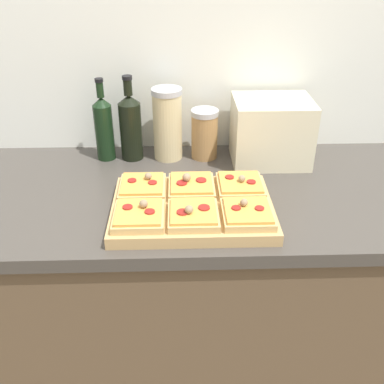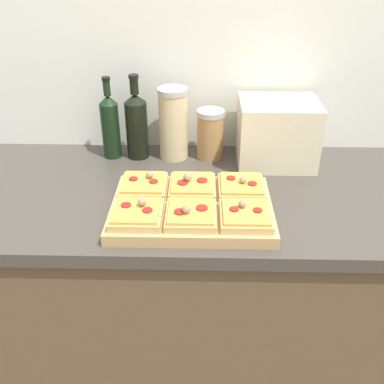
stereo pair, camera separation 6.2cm
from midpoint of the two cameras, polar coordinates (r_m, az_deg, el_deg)
name	(u,v)px [view 2 (the right image)]	position (r m, az deg, el deg)	size (l,w,h in m)	color
wall_back	(214,42)	(1.59, 4.02, 18.50)	(6.00, 0.06, 2.50)	silver
kitchen_counter	(210,296)	(1.65, 3.46, -13.08)	(2.63, 0.67, 0.88)	brown
cutting_board	(192,209)	(1.25, 1.39, -2.17)	(0.45, 0.32, 0.03)	tan
pizza_slice_back_left	(144,185)	(1.31, -4.80, 0.85)	(0.13, 0.14, 0.05)	tan
pizza_slice_back_center	(192,186)	(1.30, 1.40, 0.78)	(0.13, 0.14, 0.05)	tan
pizza_slice_back_right	(241,186)	(1.31, 7.65, 0.68)	(0.13, 0.14, 0.05)	tan
pizza_slice_front_left	(137,213)	(1.18, -5.52, -2.75)	(0.13, 0.14, 0.05)	tan
pizza_slice_front_center	(191,214)	(1.17, 1.38, -2.87)	(0.13, 0.14, 0.05)	tan
pizza_slice_front_right	(245,215)	(1.18, 8.30, -2.93)	(0.13, 0.14, 0.05)	tan
olive_oil_bottle	(110,125)	(1.57, -9.21, 8.36)	(0.06, 0.06, 0.28)	black
wine_bottle	(137,125)	(1.55, -5.90, 8.50)	(0.08, 0.08, 0.29)	black
grain_jar_tall	(173,124)	(1.54, -1.22, 8.67)	(0.10, 0.10, 0.25)	beige
grain_jar_short	(210,134)	(1.55, 3.48, 7.34)	(0.09, 0.09, 0.17)	#AD7F4C
toaster_oven	(277,133)	(1.54, 11.90, 7.36)	(0.28, 0.20, 0.22)	beige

